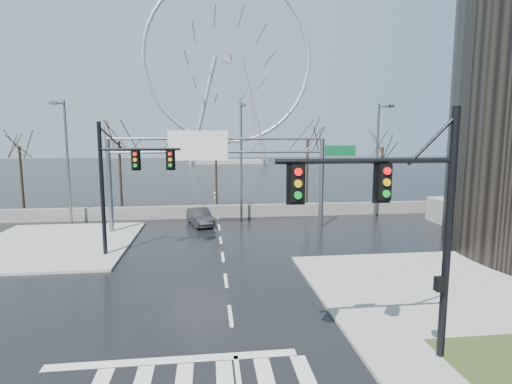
{
  "coord_description": "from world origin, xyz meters",
  "views": [
    {
      "loc": [
        -0.8,
        -15.17,
        7.08
      ],
      "look_at": [
        1.9,
        7.19,
        4.0
      ],
      "focal_mm": 28.0,
      "sensor_mm": 36.0,
      "label": 1
    }
  ],
  "objects": [
    {
      "name": "ground",
      "position": [
        0.0,
        0.0,
        0.0
      ],
      "size": [
        260.0,
        260.0,
        0.0
      ],
      "primitive_type": "plane",
      "color": "black",
      "rests_on": "ground"
    },
    {
      "name": "sidewalk_right_ext",
      "position": [
        10.0,
        2.0,
        0.07
      ],
      "size": [
        12.0,
        10.0,
        0.15
      ],
      "primitive_type": "cube",
      "color": "gray",
      "rests_on": "ground"
    },
    {
      "name": "sidewalk_far",
      "position": [
        -11.0,
        12.0,
        0.07
      ],
      "size": [
        10.0,
        12.0,
        0.15
      ],
      "primitive_type": "cube",
      "color": "gray",
      "rests_on": "ground"
    },
    {
      "name": "barrier_wall",
      "position": [
        0.0,
        20.0,
        0.55
      ],
      "size": [
        52.0,
        0.5,
        1.1
      ],
      "primitive_type": "cube",
      "color": "slate",
      "rests_on": "ground"
    },
    {
      "name": "signal_mast_near",
      "position": [
        5.14,
        -4.04,
        4.87
      ],
      "size": [
        5.52,
        0.41,
        8.0
      ],
      "color": "black",
      "rests_on": "ground"
    },
    {
      "name": "signal_mast_far",
      "position": [
        -5.87,
        8.96,
        4.83
      ],
      "size": [
        4.72,
        0.41,
        8.0
      ],
      "color": "black",
      "rests_on": "ground"
    },
    {
      "name": "sign_gantry",
      "position": [
        -0.38,
        14.96,
        5.18
      ],
      "size": [
        16.36,
        0.4,
        7.6
      ],
      "color": "slate",
      "rests_on": "ground"
    },
    {
      "name": "streetlight_left",
      "position": [
        -12.0,
        18.16,
        5.89
      ],
      "size": [
        0.5,
        2.55,
        10.0
      ],
      "color": "slate",
      "rests_on": "ground"
    },
    {
      "name": "streetlight_mid",
      "position": [
        2.0,
        18.16,
        5.89
      ],
      "size": [
        0.5,
        2.55,
        10.0
      ],
      "color": "slate",
      "rests_on": "ground"
    },
    {
      "name": "streetlight_right",
      "position": [
        14.0,
        18.16,
        5.89
      ],
      "size": [
        0.5,
        2.55,
        10.0
      ],
      "color": "slate",
      "rests_on": "ground"
    },
    {
      "name": "tree_far_left",
      "position": [
        -18.0,
        24.0,
        5.57
      ],
      "size": [
        3.5,
        3.5,
        7.0
      ],
      "color": "black",
      "rests_on": "ground"
    },
    {
      "name": "tree_left",
      "position": [
        -9.0,
        23.5,
        5.98
      ],
      "size": [
        3.75,
        3.75,
        7.5
      ],
      "color": "black",
      "rests_on": "ground"
    },
    {
      "name": "tree_center",
      "position": [
        0.0,
        24.5,
        5.17
      ],
      "size": [
        3.25,
        3.25,
        6.5
      ],
      "color": "black",
      "rests_on": "ground"
    },
    {
      "name": "tree_right",
      "position": [
        9.0,
        23.5,
        6.22
      ],
      "size": [
        3.9,
        3.9,
        7.8
      ],
      "color": "black",
      "rests_on": "ground"
    },
    {
      "name": "tree_far_right",
      "position": [
        17.0,
        24.0,
        5.41
      ],
      "size": [
        3.4,
        3.4,
        6.8
      ],
      "color": "black",
      "rests_on": "ground"
    },
    {
      "name": "ferris_wheel",
      "position": [
        5.0,
        95.0,
        26.13
      ],
      "size": [
        45.0,
        6.0,
        50.91
      ],
      "color": "gray",
      "rests_on": "ground"
    },
    {
      "name": "car",
      "position": [
        -1.5,
        17.0,
        0.68
      ],
      "size": [
        2.47,
        4.34,
        1.35
      ],
      "primitive_type": "imported",
      "rotation": [
        0.0,
        0.0,
        0.27
      ],
      "color": "black",
      "rests_on": "ground"
    }
  ]
}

